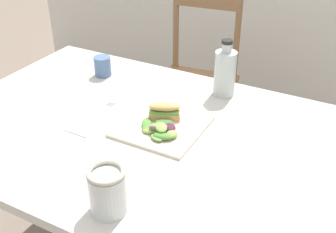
# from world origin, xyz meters

# --- Properties ---
(dining_table) EXTENTS (1.27, 0.88, 0.74)m
(dining_table) POSITION_xyz_m (-0.11, 0.18, 0.62)
(dining_table) COLOR #BCB7AD
(dining_table) RESTS_ON ground
(chair_wooden_far) EXTENTS (0.44, 0.44, 0.87)m
(chair_wooden_far) POSITION_xyz_m (-0.32, 1.10, 0.45)
(chair_wooden_far) COLOR #8E6642
(chair_wooden_far) RESTS_ON ground
(plate_lunch) EXTENTS (0.25, 0.25, 0.01)m
(plate_lunch) POSITION_xyz_m (-0.04, 0.22, 0.74)
(plate_lunch) COLOR beige
(plate_lunch) RESTS_ON dining_table
(sandwich_half_front) EXTENTS (0.11, 0.09, 0.06)m
(sandwich_half_front) POSITION_xyz_m (-0.05, 0.25, 0.78)
(sandwich_half_front) COLOR tan
(sandwich_half_front) RESTS_ON plate_lunch
(salad_mixed_greens) EXTENTS (0.15, 0.13, 0.03)m
(salad_mixed_greens) POSITION_xyz_m (-0.02, 0.18, 0.76)
(salad_mixed_greens) COLOR #84A84C
(salad_mixed_greens) RESTS_ON plate_lunch
(napkin_folded) EXTENTS (0.10, 0.24, 0.00)m
(napkin_folded) POSITION_xyz_m (-0.26, 0.18, 0.74)
(napkin_folded) COLOR white
(napkin_folded) RESTS_ON dining_table
(fork_on_napkin) EXTENTS (0.03, 0.19, 0.00)m
(fork_on_napkin) POSITION_xyz_m (-0.26, 0.19, 0.75)
(fork_on_napkin) COLOR silver
(fork_on_napkin) RESTS_ON napkin_folded
(bottle_cold_brew) EXTENTS (0.08, 0.08, 0.20)m
(bottle_cold_brew) POSITION_xyz_m (0.05, 0.51, 0.82)
(bottle_cold_brew) COLOR black
(bottle_cold_brew) RESTS_ON dining_table
(mason_jar_iced_tea) EXTENTS (0.09, 0.09, 0.12)m
(mason_jar_iced_tea) POSITION_xyz_m (0.02, -0.16, 0.79)
(mason_jar_iced_tea) COLOR #C67528
(mason_jar_iced_tea) RESTS_ON dining_table
(cup_extra_side) EXTENTS (0.06, 0.06, 0.08)m
(cup_extra_side) POSITION_xyz_m (-0.43, 0.44, 0.78)
(cup_extra_side) COLOR #4C6B93
(cup_extra_side) RESTS_ON dining_table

